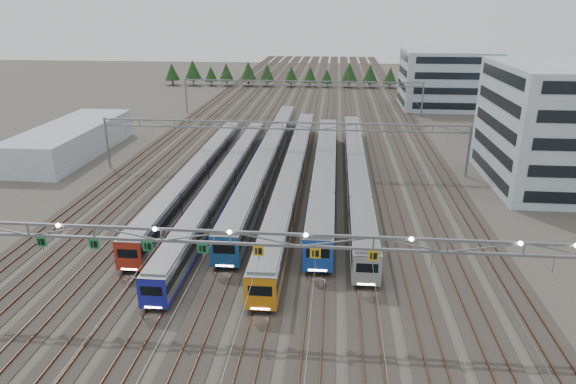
# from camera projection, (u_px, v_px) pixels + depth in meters

# --- Properties ---
(ground) EXTENTS (400.00, 400.00, 0.00)m
(ground) POSITION_uv_depth(u_px,v_px,m) (234.00, 317.00, 42.97)
(ground) COLOR #47423A
(ground) RESTS_ON ground
(track_bed) EXTENTS (54.00, 260.00, 5.42)m
(track_bed) POSITION_uv_depth(u_px,v_px,m) (306.00, 97.00, 135.97)
(track_bed) COLOR #2D2823
(track_bed) RESTS_ON ground
(train_a) EXTENTS (2.70, 53.21, 3.51)m
(train_a) POSITION_uv_depth(u_px,v_px,m) (199.00, 172.00, 73.51)
(train_a) COLOR black
(train_a) RESTS_ON ground
(train_b) EXTENTS (2.54, 60.71, 3.30)m
(train_b) POSITION_uv_depth(u_px,v_px,m) (226.00, 179.00, 70.90)
(train_b) COLOR black
(train_b) RESTS_ON ground
(train_c) EXTENTS (2.93, 66.78, 3.82)m
(train_c) POSITION_uv_depth(u_px,v_px,m) (268.00, 157.00, 80.37)
(train_c) COLOR black
(train_c) RESTS_ON ground
(train_d) EXTENTS (2.76, 67.02, 3.59)m
(train_d) POSITION_uv_depth(u_px,v_px,m) (293.00, 172.00, 73.54)
(train_d) COLOR black
(train_d) RESTS_ON ground
(train_e) EXTENTS (2.98, 53.45, 3.88)m
(train_e) POSITION_uv_depth(u_px,v_px,m) (325.00, 171.00, 73.26)
(train_e) COLOR black
(train_e) RESTS_ON ground
(train_f) EXTENTS (2.69, 60.73, 3.50)m
(train_f) POSITION_uv_depth(u_px,v_px,m) (356.00, 170.00, 74.39)
(train_f) COLOR black
(train_f) RESTS_ON ground
(gantry_near) EXTENTS (56.36, 0.61, 8.08)m
(gantry_near) POSITION_uv_depth(u_px,v_px,m) (229.00, 241.00, 40.43)
(gantry_near) COLOR slate
(gantry_near) RESTS_ON ground
(gantry_mid) EXTENTS (56.36, 0.36, 8.00)m
(gantry_mid) POSITION_uv_depth(u_px,v_px,m) (282.00, 132.00, 78.18)
(gantry_mid) COLOR slate
(gantry_mid) RESTS_ON ground
(gantry_far) EXTENTS (56.36, 0.36, 8.00)m
(gantry_far) POSITION_uv_depth(u_px,v_px,m) (302.00, 87.00, 120.26)
(gantry_far) COLOR slate
(gantry_far) RESTS_ON ground
(depot_bldg_south) EXTENTS (18.00, 22.00, 17.03)m
(depot_bldg_south) POSITION_uv_depth(u_px,v_px,m) (561.00, 127.00, 71.86)
(depot_bldg_south) COLOR #9BACB9
(depot_bldg_south) RESTS_ON ground
(depot_bldg_mid) EXTENTS (14.00, 16.00, 12.71)m
(depot_bldg_mid) POSITION_uv_depth(u_px,v_px,m) (526.00, 105.00, 98.68)
(depot_bldg_mid) COLOR #9BACB9
(depot_bldg_mid) RESTS_ON ground
(depot_bldg_north) EXTENTS (22.00, 18.00, 14.09)m
(depot_bldg_north) POSITION_uv_depth(u_px,v_px,m) (447.00, 79.00, 128.27)
(depot_bldg_north) COLOR #9BACB9
(depot_bldg_north) RESTS_ON ground
(west_shed) EXTENTS (10.00, 30.00, 5.04)m
(west_shed) POSITION_uv_depth(u_px,v_px,m) (71.00, 140.00, 88.92)
(west_shed) COLOR #9BACB9
(west_shed) RESTS_ON ground
(treeline) EXTENTS (87.50, 5.60, 7.02)m
(treeline) POSITION_uv_depth(u_px,v_px,m) (298.00, 73.00, 161.59)
(treeline) COLOR #332114
(treeline) RESTS_ON ground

